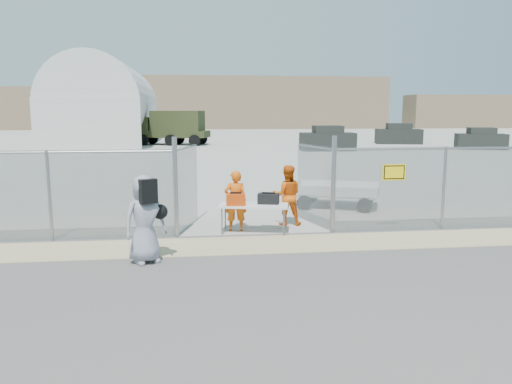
{
  "coord_description": "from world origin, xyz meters",
  "views": [
    {
      "loc": [
        -1.5,
        -10.3,
        3.12
      ],
      "look_at": [
        0.0,
        2.0,
        1.1
      ],
      "focal_mm": 35.0,
      "sensor_mm": 36.0,
      "label": 1
    }
  ],
  "objects": [
    {
      "name": "black_duffel",
      "position": [
        0.35,
        2.25,
        0.88
      ],
      "size": [
        0.6,
        0.45,
        0.26
      ],
      "primitive_type": "cube",
      "rotation": [
        0.0,
        0.0,
        -0.26
      ],
      "color": "black",
      "rests_on": "folding_table"
    },
    {
      "name": "security_worker_left",
      "position": [
        -0.48,
        2.45,
        0.8
      ],
      "size": [
        0.59,
        0.4,
        1.6
      ],
      "primitive_type": "imported",
      "rotation": [
        0.0,
        0.0,
        3.12
      ],
      "color": "#DF5A0D",
      "rests_on": "ground"
    },
    {
      "name": "parked_vehicle_mid",
      "position": [
        17.79,
        35.47,
        0.96
      ],
      "size": [
        4.55,
        2.81,
        1.92
      ],
      "primitive_type": null,
      "rotation": [
        0.0,
        0.0,
        -0.23
      ],
      "color": "black",
      "rests_on": "ground"
    },
    {
      "name": "military_truck",
      "position": [
        -3.54,
        36.62,
        1.57
      ],
      "size": [
        6.99,
        4.13,
        3.14
      ],
      "primitive_type": null,
      "rotation": [
        0.0,
        0.0,
        -0.28
      ],
      "color": "#2D3419",
      "rests_on": "ground"
    },
    {
      "name": "visitor",
      "position": [
        -2.56,
        -0.06,
        0.92
      ],
      "size": [
        1.07,
        0.95,
        1.84
      ],
      "primitive_type": "imported",
      "rotation": [
        0.0,
        0.0,
        0.51
      ],
      "color": "gray",
      "rests_on": "ground"
    },
    {
      "name": "utility_trailer",
      "position": [
        3.07,
        5.32,
        0.42
      ],
      "size": [
        3.87,
        2.95,
        0.84
      ],
      "primitive_type": null,
      "rotation": [
        0.0,
        0.0,
        -0.39
      ],
      "color": "white",
      "rests_on": "ground"
    },
    {
      "name": "security_worker_right",
      "position": [
        0.98,
        2.96,
        0.83
      ],
      "size": [
        0.87,
        0.72,
        1.66
      ],
      "primitive_type": "imported",
      "rotation": [
        0.0,
        0.0,
        3.03
      ],
      "color": "#DF5A0D",
      "rests_on": "ground"
    },
    {
      "name": "dirt_strip",
      "position": [
        0.0,
        1.0,
        0.01
      ],
      "size": [
        44.0,
        1.6,
        0.01
      ],
      "primitive_type": "cube",
      "color": "tan",
      "rests_on": "ground"
    },
    {
      "name": "distant_hills",
      "position": [
        5.0,
        78.0,
        4.5
      ],
      "size": [
        140.0,
        6.0,
        9.0
      ],
      "primitive_type": null,
      "color": "#7F684F",
      "rests_on": "ground"
    },
    {
      "name": "orange_bag",
      "position": [
        -0.5,
        2.14,
        0.9
      ],
      "size": [
        0.5,
        0.36,
        0.3
      ],
      "primitive_type": "cube",
      "rotation": [
        0.0,
        0.0,
        -0.08
      ],
      "color": "#D03E0A",
      "rests_on": "folding_table"
    },
    {
      "name": "folding_table",
      "position": [
        -0.04,
        2.18,
        0.37
      ],
      "size": [
        1.87,
        1.08,
        0.75
      ],
      "primitive_type": null,
      "rotation": [
        0.0,
        0.0,
        -0.21
      ],
      "color": "white",
      "rests_on": "ground"
    },
    {
      "name": "parked_vehicle_far",
      "position": [
        21.71,
        28.05,
        0.87
      ],
      "size": [
        4.16,
        2.76,
        1.73
      ],
      "primitive_type": null,
      "rotation": [
        0.0,
        0.0,
        -0.29
      ],
      "color": "black",
      "rests_on": "ground"
    },
    {
      "name": "quonset_hangar",
      "position": [
        -10.0,
        40.0,
        4.0
      ],
      "size": [
        9.0,
        18.0,
        8.0
      ],
      "primitive_type": null,
      "color": "beige",
      "rests_on": "ground"
    },
    {
      "name": "tarmac_inside",
      "position": [
        0.0,
        42.0,
        0.01
      ],
      "size": [
        160.0,
        80.0,
        0.01
      ],
      "primitive_type": "cube",
      "color": "#A4A499",
      "rests_on": "ground"
    },
    {
      "name": "chain_link_fence",
      "position": [
        0.0,
        2.0,
        1.1
      ],
      "size": [
        40.0,
        0.2,
        2.2
      ],
      "primitive_type": null,
      "color": "gray",
      "rests_on": "ground"
    },
    {
      "name": "parked_vehicle_near",
      "position": [
        8.91,
        28.28,
        0.96
      ],
      "size": [
        4.33,
        2.12,
        1.92
      ],
      "primitive_type": null,
      "rotation": [
        0.0,
        0.0,
        -0.05
      ],
      "color": "black",
      "rests_on": "ground"
    },
    {
      "name": "ground",
      "position": [
        0.0,
        0.0,
        0.0
      ],
      "size": [
        160.0,
        160.0,
        0.0
      ],
      "primitive_type": "plane",
      "color": "#403E3E"
    }
  ]
}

